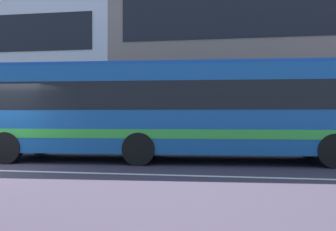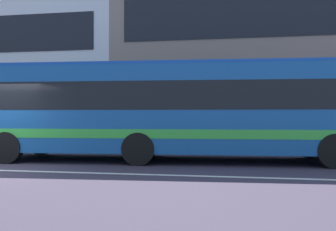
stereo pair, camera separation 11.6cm
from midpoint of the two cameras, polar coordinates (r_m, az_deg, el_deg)
name	(u,v)px [view 1 (the left image)]	position (r m, az deg, el deg)	size (l,w,h in m)	color
hedge_row_far	(68,135)	(16.95, -16.50, -3.11)	(19.35, 1.10, 1.16)	#307036
apartment_block_right	(295,50)	(24.49, 20.33, 10.25)	(22.39, 10.35, 11.68)	gray
transit_bus	(167,108)	(11.38, -0.49, 1.27)	(12.03, 3.21, 3.20)	#154D8F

